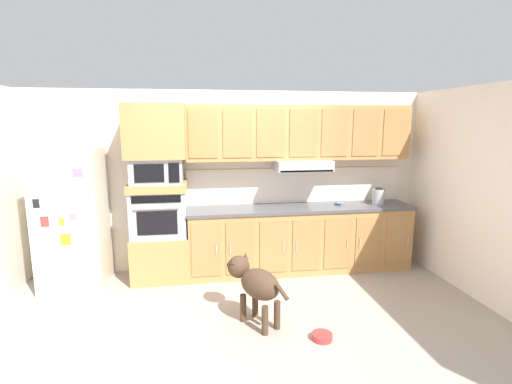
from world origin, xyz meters
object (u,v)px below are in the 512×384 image
at_px(electric_kettle, 379,197).
at_px(dog, 255,282).
at_px(refrigerator, 72,219).
at_px(built_in_oven, 159,213).
at_px(dog_food_bowl, 322,336).
at_px(microwave, 157,170).
at_px(screwdriver, 338,204).

height_order(electric_kettle, dog, electric_kettle).
bearing_deg(refrigerator, electric_kettle, 0.29).
distance_m(refrigerator, electric_kettle, 4.10).
xyz_separation_m(built_in_oven, dog_food_bowl, (1.66, -1.78, -0.87)).
xyz_separation_m(electric_kettle, dog_food_bowl, (-1.38, -1.73, -1.00)).
bearing_deg(built_in_oven, electric_kettle, -0.89).
height_order(refrigerator, dog, refrigerator).
height_order(built_in_oven, electric_kettle, built_in_oven).
relative_size(refrigerator, dog_food_bowl, 8.80).
height_order(refrigerator, microwave, refrigerator).
height_order(refrigerator, built_in_oven, refrigerator).
xyz_separation_m(microwave, dog, (1.06, -1.34, -1.02)).
xyz_separation_m(refrigerator, electric_kettle, (4.10, 0.02, 0.15)).
bearing_deg(built_in_oven, refrigerator, -176.34).
bearing_deg(microwave, built_in_oven, 179.23).
relative_size(microwave, dog, 0.77).
xyz_separation_m(built_in_oven, dog, (1.06, -1.34, -0.46)).
xyz_separation_m(screwdriver, dog_food_bowl, (-0.81, -1.79, -0.90)).
distance_m(microwave, screwdriver, 2.52).
height_order(built_in_oven, screwdriver, built_in_oven).
bearing_deg(dog, dog_food_bowl, -158.28).
bearing_deg(electric_kettle, refrigerator, -179.71).
relative_size(refrigerator, dog, 2.11).
bearing_deg(refrigerator, dog, -31.03).
relative_size(electric_kettle, dog_food_bowl, 1.20).
bearing_deg(microwave, dog, -51.66).
relative_size(refrigerator, electric_kettle, 7.33).
bearing_deg(electric_kettle, microwave, 179.11).
height_order(built_in_oven, dog_food_bowl, built_in_oven).
height_order(microwave, dog_food_bowl, microwave).
xyz_separation_m(dog, dog_food_bowl, (0.59, -0.44, -0.41)).
distance_m(built_in_oven, electric_kettle, 3.04).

